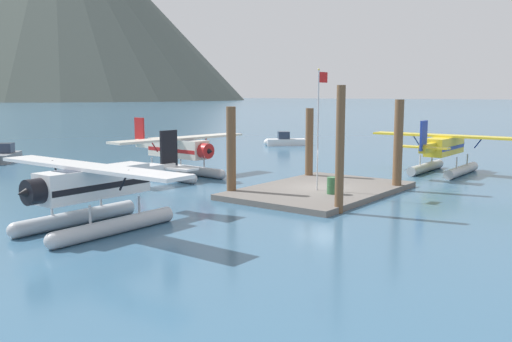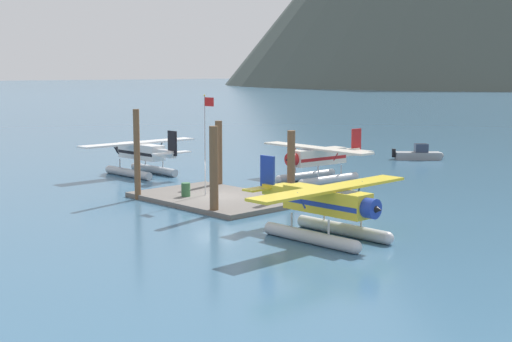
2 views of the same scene
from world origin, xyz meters
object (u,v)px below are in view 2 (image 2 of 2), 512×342
at_px(seaplane_yellow_stbd_aft, 327,208).
at_px(boat_grey_open_north, 419,154).
at_px(seaplane_cream_bow_centre, 318,161).
at_px(flagpole, 206,134).
at_px(seaplane_white_port_fwd, 141,156).
at_px(fuel_drum, 186,190).

height_order(seaplane_yellow_stbd_aft, boat_grey_open_north, seaplane_yellow_stbd_aft).
distance_m(seaplane_cream_bow_centre, boat_grey_open_north, 17.67).
distance_m(flagpole, boat_grey_open_north, 28.65).
xyz_separation_m(flagpole, seaplane_cream_bow_centre, (0.08, 10.84, -2.75)).
distance_m(seaplane_cream_bow_centre, seaplane_white_port_fwd, 14.41).
height_order(seaplane_yellow_stbd_aft, seaplane_white_port_fwd, same).
bearing_deg(boat_grey_open_north, seaplane_yellow_stbd_aft, -64.15).
distance_m(flagpole, seaplane_white_port_fwd, 12.88).
relative_size(fuel_drum, seaplane_white_port_fwd, 0.08).
relative_size(fuel_drum, seaplane_cream_bow_centre, 0.08).
bearing_deg(seaplane_white_port_fwd, seaplane_yellow_stbd_aft, -13.39).
height_order(seaplane_cream_bow_centre, seaplane_yellow_stbd_aft, same).
bearing_deg(seaplane_yellow_stbd_aft, seaplane_white_port_fwd, 166.61).
bearing_deg(boat_grey_open_north, seaplane_white_port_fwd, -111.20).
distance_m(fuel_drum, boat_grey_open_north, 29.58).
relative_size(seaplane_yellow_stbd_aft, boat_grey_open_north, 2.57).
bearing_deg(boat_grey_open_north, flagpole, -85.07).
xyz_separation_m(flagpole, boat_grey_open_north, (-2.44, 28.29, -3.84)).
height_order(fuel_drum, seaplane_white_port_fwd, seaplane_white_port_fwd).
distance_m(fuel_drum, seaplane_cream_bow_centre, 12.12).
height_order(flagpole, seaplane_white_port_fwd, flagpole).
distance_m(fuel_drum, seaplane_white_port_fwd, 12.42).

